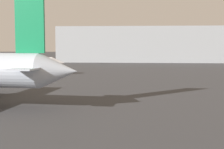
# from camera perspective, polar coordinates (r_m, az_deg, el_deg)

# --- Properties ---
(terminal_building) EXTENTS (80.22, 23.43, 13.96)m
(terminal_building) POSITION_cam_1_polar(r_m,az_deg,el_deg) (141.95, 7.77, 4.99)
(terminal_building) COLOR #999EA3
(terminal_building) RESTS_ON ground_plane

